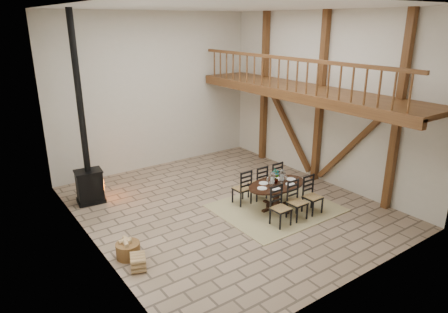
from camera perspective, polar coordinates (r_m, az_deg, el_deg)
ground at (r=10.74m, az=0.41°, el=-7.09°), size 8.00×8.00×0.00m
room_shell at (r=10.54m, az=5.77°, el=9.56°), size 7.02×8.02×5.01m
rug at (r=10.71m, az=7.40°, el=-7.29°), size 3.00×2.50×0.02m
dining_table at (r=10.56m, az=7.49°, el=-5.49°), size 1.71×1.90×1.09m
wood_stove at (r=11.15m, az=-18.97°, el=-0.97°), size 0.77×0.62×5.00m
log_basket at (r=8.76m, az=-13.54°, el=-12.80°), size 0.50×0.50×0.41m
log_stack at (r=8.37m, az=-12.17°, el=-14.54°), size 0.42×0.49×0.31m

